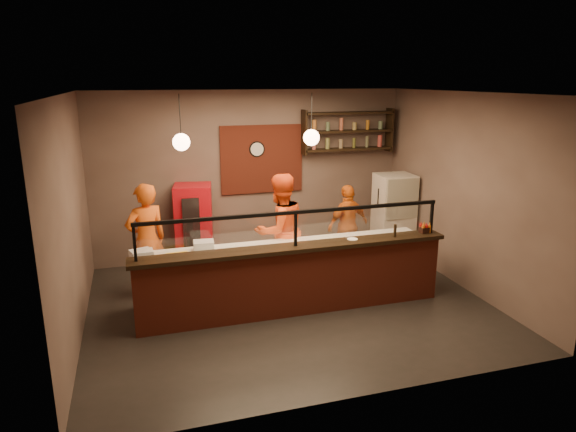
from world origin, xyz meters
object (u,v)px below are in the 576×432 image
object	(u,v)px
red_cooler	(194,226)
pizza_dough	(329,240)
condiment_caddy	(425,230)
pepper_mill	(395,231)
cook_left	(147,240)
wall_clock	(257,149)
cook_right	(348,225)
fridge	(393,216)
cook_mid	(280,231)

from	to	relation	value
red_cooler	pizza_dough	bearing A→B (deg)	-34.80
pizza_dough	condiment_caddy	distance (m)	1.52
condiment_caddy	pepper_mill	distance (m)	0.57
cook_left	condiment_caddy	size ratio (longest dim) A/B	11.12
cook_left	pizza_dough	bearing A→B (deg)	142.39
pepper_mill	wall_clock	bearing A→B (deg)	117.96
wall_clock	cook_right	world-z (taller)	wall_clock
cook_left	pizza_dough	xyz separation A→B (m)	(2.79, -0.78, -0.01)
cook_right	red_cooler	bearing A→B (deg)	-30.69
fridge	pepper_mill	size ratio (longest dim) A/B	8.29
cook_right	pepper_mill	xyz separation A→B (m)	(0.01, -1.75, 0.40)
cook_mid	red_cooler	distance (m)	1.84
wall_clock	red_cooler	bearing A→B (deg)	-166.35
wall_clock	pepper_mill	size ratio (longest dim) A/B	1.53
pizza_dough	pepper_mill	distance (m)	1.07
wall_clock	cook_left	world-z (taller)	wall_clock
wall_clock	cook_left	xyz separation A→B (m)	(-2.15, -1.40, -1.18)
cook_right	condiment_caddy	world-z (taller)	cook_right
fridge	pepper_mill	xyz separation A→B (m)	(-1.02, -1.93, 0.34)
fridge	pepper_mill	bearing A→B (deg)	-115.68
wall_clock	pizza_dough	world-z (taller)	wall_clock
wall_clock	fridge	world-z (taller)	wall_clock
cook_right	pepper_mill	bearing A→B (deg)	74.51
condiment_caddy	pepper_mill	xyz separation A→B (m)	(-0.56, -0.07, 0.05)
red_cooler	cook_right	bearing A→B (deg)	-5.36
cook_right	pizza_dough	world-z (taller)	cook_right
wall_clock	cook_right	bearing A→B (deg)	-35.19
fridge	red_cooler	world-z (taller)	fridge
wall_clock	cook_left	size ratio (longest dim) A/B	0.16
wall_clock	cook_left	bearing A→B (deg)	-146.93
cook_left	fridge	world-z (taller)	cook_left
cook_mid	red_cooler	bearing A→B (deg)	-65.03
wall_clock	red_cooler	distance (m)	1.87
cook_left	cook_right	size ratio (longest dim) A/B	1.20
fridge	condiment_caddy	xyz separation A→B (m)	(-0.46, -1.86, 0.29)
red_cooler	pepper_mill	size ratio (longest dim) A/B	7.86
cook_mid	red_cooler	xyz separation A→B (m)	(-1.26, 1.33, -0.19)
fridge	pepper_mill	distance (m)	2.21
cook_right	red_cooler	world-z (taller)	red_cooler
condiment_caddy	red_cooler	bearing A→B (deg)	144.04
cook_mid	pizza_dough	xyz separation A→B (m)	(0.66, -0.54, -0.05)
cook_mid	fridge	bearing A→B (deg)	178.65
condiment_caddy	cook_left	bearing A→B (deg)	162.53
pizza_dough	fridge	bearing A→B (deg)	35.28
fridge	pepper_mill	world-z (taller)	fridge
cook_mid	condiment_caddy	bearing A→B (deg)	133.80
pizza_dough	condiment_caddy	xyz separation A→B (m)	(1.40, -0.54, 0.20)
fridge	red_cooler	size ratio (longest dim) A/B	1.05
cook_mid	cook_right	world-z (taller)	cook_mid
wall_clock	red_cooler	xyz separation A→B (m)	(-1.28, -0.31, -1.33)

